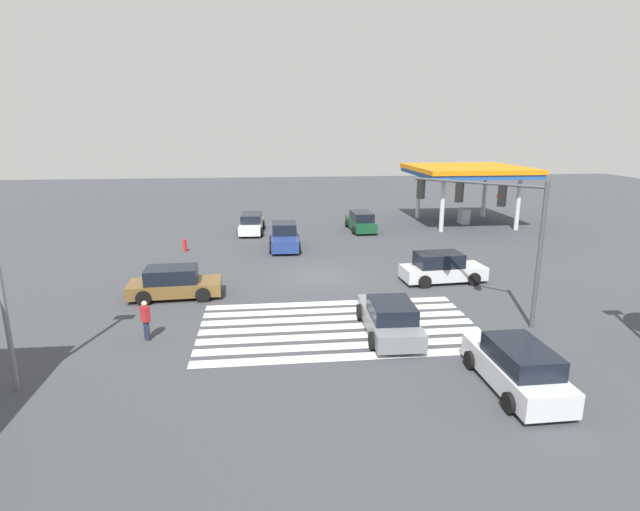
% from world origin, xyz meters
% --- Properties ---
extents(ground_plane, '(115.62, 115.62, 0.00)m').
position_xyz_m(ground_plane, '(0.00, 0.00, 0.00)').
color(ground_plane, '#3D3F44').
extents(crosswalk_markings, '(11.51, 6.30, 0.01)m').
position_xyz_m(crosswalk_markings, '(0.00, -7.02, 0.00)').
color(crosswalk_markings, silver).
rests_on(crosswalk_markings, ground_plane).
extents(traffic_signal_mast, '(4.14, 4.14, 6.05)m').
position_xyz_m(traffic_signal_mast, '(6.55, -6.55, 4.48)').
color(traffic_signal_mast, '#47474C').
rests_on(traffic_signal_mast, ground_plane).
extents(car_0, '(2.20, 4.84, 1.45)m').
position_xyz_m(car_0, '(1.90, -7.99, 0.68)').
color(car_0, gray).
rests_on(car_0, ground_plane).
extents(car_1, '(1.98, 4.49, 1.56)m').
position_xyz_m(car_1, '(4.82, -12.68, 0.74)').
color(car_1, silver).
rests_on(car_1, ground_plane).
extents(car_2, '(2.00, 4.67, 1.56)m').
position_xyz_m(car_2, '(4.72, 12.56, 0.74)').
color(car_2, '#144728').
rests_on(car_2, ground_plane).
extents(car_3, '(2.11, 4.88, 1.45)m').
position_xyz_m(car_3, '(-4.02, 12.85, 0.70)').
color(car_3, silver).
rests_on(car_3, ground_plane).
extents(car_4, '(4.47, 2.28, 1.51)m').
position_xyz_m(car_4, '(-7.42, -2.44, 0.72)').
color(car_4, brown).
rests_on(car_4, ground_plane).
extents(car_5, '(2.13, 4.56, 1.72)m').
position_xyz_m(car_5, '(-1.65, 7.21, 0.77)').
color(car_5, navy).
rests_on(car_5, ground_plane).
extents(car_6, '(4.52, 2.21, 1.61)m').
position_xyz_m(car_6, '(6.39, -1.45, 0.75)').
color(car_6, silver).
rests_on(car_6, ground_plane).
extents(gas_station_canopy, '(9.14, 9.14, 4.89)m').
position_xyz_m(gas_station_canopy, '(14.12, 14.57, 4.39)').
color(gas_station_canopy, '#23519E').
rests_on(gas_station_canopy, ground_plane).
extents(pedestrian, '(0.41, 0.41, 1.61)m').
position_xyz_m(pedestrian, '(-7.64, -7.50, 0.89)').
color(pedestrian, '#232842').
rests_on(pedestrian, ground_plane).
extents(fire_hydrant, '(0.22, 0.22, 0.86)m').
position_xyz_m(fire_hydrant, '(-8.31, 7.02, 0.43)').
color(fire_hydrant, red).
rests_on(fire_hydrant, ground_plane).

